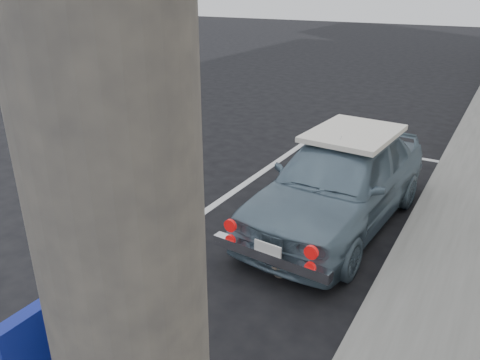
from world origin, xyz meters
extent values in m
plane|color=black|center=(0.00, 0.00, 0.00)|extent=(80.00, 80.00, 0.00)
cube|color=silver|center=(0.50, 6.50, 0.00)|extent=(3.00, 0.12, 0.01)
cube|color=silver|center=(-0.90, 3.00, 0.00)|extent=(0.12, 7.00, 0.01)
imported|color=slate|center=(0.89, 3.18, 0.64)|extent=(1.79, 3.88, 1.29)
cube|color=white|center=(0.91, 3.56, 1.22)|extent=(1.17, 1.51, 0.07)
cube|color=silver|center=(0.75, 1.35, 0.38)|extent=(1.45, 0.22, 0.12)
cube|color=white|center=(0.75, 1.30, 0.48)|extent=(0.33, 0.04, 0.17)
cylinder|color=red|center=(0.25, 1.35, 0.62)|extent=(0.15, 0.05, 0.15)
cylinder|color=red|center=(1.25, 1.28, 0.62)|extent=(0.15, 0.05, 0.15)
cylinder|color=red|center=(0.25, 1.35, 0.44)|extent=(0.12, 0.05, 0.12)
cylinder|color=red|center=(1.25, 1.28, 0.44)|extent=(0.12, 0.05, 0.12)
ellipsoid|color=#605749|center=(0.81, 1.61, 0.11)|extent=(0.24, 0.35, 0.20)
sphere|color=#605749|center=(0.79, 1.46, 0.18)|extent=(0.13, 0.13, 0.13)
cone|color=#605749|center=(0.76, 1.46, 0.24)|extent=(0.04, 0.04, 0.05)
cone|color=#605749|center=(0.83, 1.46, 0.24)|extent=(0.04, 0.04, 0.05)
cylinder|color=#605749|center=(0.87, 1.77, 0.04)|extent=(0.10, 0.22, 0.03)
camera|label=1|loc=(2.67, -2.59, 3.12)|focal=35.00mm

